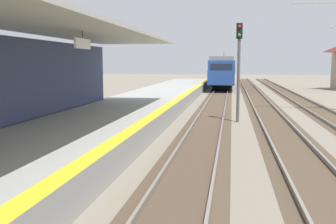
# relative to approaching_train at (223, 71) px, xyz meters

# --- Properties ---
(station_platform) EXTENTS (5.00, 80.00, 0.91)m
(station_platform) POSITION_rel_approaching_train_xyz_m (-4.40, -35.05, -1.73)
(station_platform) COLOR #999993
(station_platform) RESTS_ON ground
(track_pair_nearest_platform) EXTENTS (2.34, 120.00, 0.16)m
(track_pair_nearest_platform) POSITION_rel_approaching_train_xyz_m (-0.00, -31.05, -2.13)
(track_pair_nearest_platform) COLOR #4C3D2D
(track_pair_nearest_platform) RESTS_ON ground
(track_pair_middle) EXTENTS (2.34, 120.00, 0.16)m
(track_pair_middle) POSITION_rel_approaching_train_xyz_m (3.40, -31.05, -2.13)
(track_pair_middle) COLOR #4C3D2D
(track_pair_middle) RESTS_ON ground
(approaching_train) EXTENTS (2.93, 19.60, 4.76)m
(approaching_train) POSITION_rel_approaching_train_xyz_m (0.00, 0.00, 0.00)
(approaching_train) COLOR navy
(approaching_train) RESTS_ON ground
(rail_signal_post) EXTENTS (0.32, 0.34, 5.20)m
(rail_signal_post) POSITION_rel_approaching_train_xyz_m (1.49, -30.47, 1.02)
(rail_signal_post) COLOR #4C4C4C
(rail_signal_post) RESTS_ON ground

